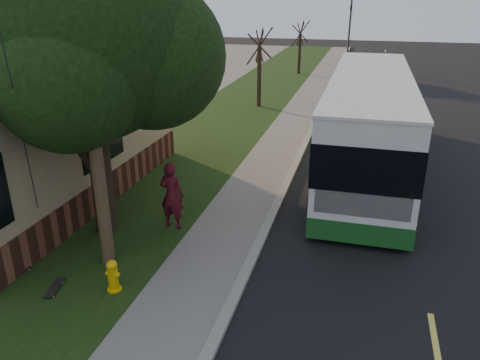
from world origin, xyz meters
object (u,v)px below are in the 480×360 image
traffic_signal (349,30)px  distant_car (377,73)px  utility_pole (85,70)px  leafy_tree (89,35)px  skateboarder (172,195)px  skateboard_main (55,287)px  bare_tree_far (300,48)px  skateboard_spare (20,265)px  transit_bus (368,120)px  bare_tree_near (259,69)px  fire_hydrant (113,275)px

traffic_signal → distant_car: size_ratio=1.20×
utility_pole → leafy_tree: (-0.87, 1.66, 0.54)m
skateboarder → distant_car: size_ratio=0.41×
utility_pole → skateboard_main: bearing=-112.7°
bare_tree_far → distant_car: bearing=-23.9°
traffic_signal → skateboarder: 31.13m
leafy_tree → distant_car: size_ratio=1.71×
leafy_tree → skateboard_spare: 5.68m
utility_pole → transit_bus: (5.77, 8.51, -2.80)m
utility_pole → bare_tree_near: bearing=90.7°
traffic_signal → skateboard_main: 34.75m
leafy_tree → skateboard_main: 5.87m
transit_bus → skateboarder: 8.16m
transit_bus → distant_car: bearing=88.5°
skateboard_main → skateboarder: bearing=68.3°
transit_bus → distant_car: (0.45, 17.87, -1.05)m
fire_hydrant → bare_tree_near: bearing=92.9°
bare_tree_near → leafy_tree: bearing=-92.5°
utility_pole → bare_tree_near: 17.19m
skateboarder → skateboard_spare: skateboarder is taller
leafy_tree → transit_bus: bearing=45.9°
bare_tree_far → distant_car: (5.92, -2.62, -1.23)m
traffic_signal → leafy_tree: bearing=-98.5°
utility_pole → distant_car: bearing=76.7°
fire_hydrant → skateboarder: (0.10, 3.09, 0.58)m
leafy_tree → skateboard_spare: size_ratio=10.16×
fire_hydrant → utility_pole: utility_pole is taller
bare_tree_near → transit_bus: bare_tree_near is taller
utility_pole → leafy_tree: utility_pole is taller
bare_tree_far → skateboard_spare: bare_tree_far is taller
transit_bus → utility_pole: bearing=-124.1°
transit_bus → skateboard_spare: 12.15m
distant_car → fire_hydrant: bearing=-99.9°
skateboarder → bare_tree_far: bearing=-83.8°
bare_tree_far → distant_car: size_ratio=0.88×
bare_tree_far → skateboard_main: (-0.86, -30.34, -1.88)m
leafy_tree → bare_tree_far: bearing=87.5°
distant_car → bare_tree_near: bearing=-122.9°
fire_hydrant → bare_tree_near: bare_tree_near is taller
traffic_signal → skateboard_main: traffic_signal is taller
utility_pole → traffic_signal: 33.26m
skateboard_main → distant_car: 28.54m
fire_hydrant → utility_pole: 4.37m
utility_pole → bare_tree_far: utility_pole is taller
bare_tree_near → skateboard_main: bearing=-91.1°
distant_car → utility_pole: bearing=-101.8°
traffic_signal → transit_bus: (1.97, -24.49, -1.34)m
leafy_tree → traffic_signal: bearing=81.5°
bare_tree_far → traffic_signal: traffic_signal is taller
bare_tree_far → traffic_signal: bearing=48.8°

